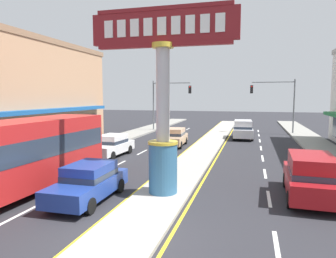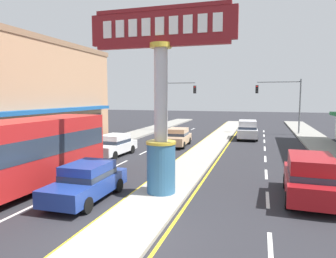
{
  "view_description": "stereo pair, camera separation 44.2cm",
  "coord_description": "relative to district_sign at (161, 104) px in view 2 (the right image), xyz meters",
  "views": [
    {
      "loc": [
        3.66,
        -8.57,
        4.33
      ],
      "look_at": [
        -0.59,
        7.0,
        2.6
      ],
      "focal_mm": 33.02,
      "sensor_mm": 36.0,
      "label": 1
    },
    {
      "loc": [
        4.09,
        -8.45,
        4.33
      ],
      "look_at": [
        -0.59,
        7.0,
        2.6
      ],
      "focal_mm": 33.02,
      "sensor_mm": 36.0,
      "label": 2
    }
  ],
  "objects": [
    {
      "name": "sidewalk_right",
      "position": [
        9.19,
        11.98,
        -3.9
      ],
      "size": [
        2.86,
        60.0,
        0.18
      ],
      "primitive_type": "cube",
      "color": "gray",
      "rests_on": "ground"
    },
    {
      "name": "median_strip",
      "position": [
        -0.0,
        13.98,
        -3.92
      ],
      "size": [
        2.32,
        52.0,
        0.14
      ],
      "primitive_type": "cube",
      "color": "#A39E93",
      "rests_on": "ground"
    },
    {
      "name": "traffic_light_left_side",
      "position": [
        -6.39,
        23.82,
        0.26
      ],
      "size": [
        4.86,
        0.46,
        6.2
      ],
      "color": "slate",
      "rests_on": "ground"
    },
    {
      "name": "sedan_far_left_oncoming",
      "position": [
        -6.11,
        7.62,
        -3.2
      ],
      "size": [
        2.01,
        4.39,
        1.53
      ],
      "color": "white",
      "rests_on": "ground"
    },
    {
      "name": "lane_markings",
      "position": [
        -0.0,
        12.62,
        -3.98
      ],
      "size": [
        9.06,
        52.0,
        0.01
      ],
      "color": "silver",
      "rests_on": "ground"
    },
    {
      "name": "traffic_light_right_side",
      "position": [
        6.39,
        24.41,
        0.26
      ],
      "size": [
        4.86,
        0.46,
        6.2
      ],
      "color": "slate",
      "rests_on": "ground"
    },
    {
      "name": "district_sign",
      "position": [
        0.0,
        0.0,
        0.0
      ],
      "size": [
        6.28,
        1.3,
        7.84
      ],
      "color": "#33668C",
      "rests_on": "median_strip"
    },
    {
      "name": "pedestrian_near_kerb",
      "position": [
        -9.85,
        10.71,
        -2.88
      ],
      "size": [
        0.31,
        0.44,
        1.63
      ],
      "color": "maroon",
      "rests_on": "sidewalk_left"
    },
    {
      "name": "pedestrian_far_side",
      "position": [
        -10.22,
        5.9,
        -2.88
      ],
      "size": [
        0.45,
        0.42,
        1.64
      ],
      "color": "maroon",
      "rests_on": "sidewalk_left"
    },
    {
      "name": "bus_near_right_lane",
      "position": [
        -6.11,
        -2.16,
        -2.12
      ],
      "size": [
        2.88,
        11.28,
        3.26
      ],
      "color": "#B21E1E",
      "rests_on": "ground"
    },
    {
      "name": "suv_kerb_right",
      "position": [
        6.11,
        1.17,
        -3.0
      ],
      "size": [
        2.12,
        4.68,
        1.9
      ],
      "color": "maroon",
      "rests_on": "ground"
    },
    {
      "name": "storefront_left",
      "position": [
        -15.57,
        8.52,
        0.5
      ],
      "size": [
        8.1,
        19.41,
        8.97
      ],
      "color": "tan",
      "rests_on": "ground"
    },
    {
      "name": "suv_far_right_lane",
      "position": [
        2.81,
        19.27,
        -3.0
      ],
      "size": [
        2.13,
        4.68,
        1.9
      ],
      "color": "silver",
      "rests_on": "ground"
    },
    {
      "name": "ground_plane",
      "position": [
        -0.0,
        -4.02,
        -3.99
      ],
      "size": [
        160.0,
        160.0,
        0.0
      ],
      "primitive_type": "plane",
      "color": "#28282D"
    },
    {
      "name": "sedan_near_left_lane",
      "position": [
        -2.81,
        -1.39,
        -3.2
      ],
      "size": [
        1.85,
        4.31,
        1.53
      ],
      "color": "navy",
      "rests_on": "ground"
    },
    {
      "name": "sedan_mid_left_lane",
      "position": [
        -2.81,
        13.15,
        -3.2
      ],
      "size": [
        1.99,
        4.38,
        1.53
      ],
      "color": "tan",
      "rests_on": "ground"
    },
    {
      "name": "sidewalk_left",
      "position": [
        -9.19,
        11.98,
        -3.9
      ],
      "size": [
        2.86,
        60.0,
        0.18
      ],
      "primitive_type": "cube",
      "color": "gray",
      "rests_on": "ground"
    }
  ]
}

